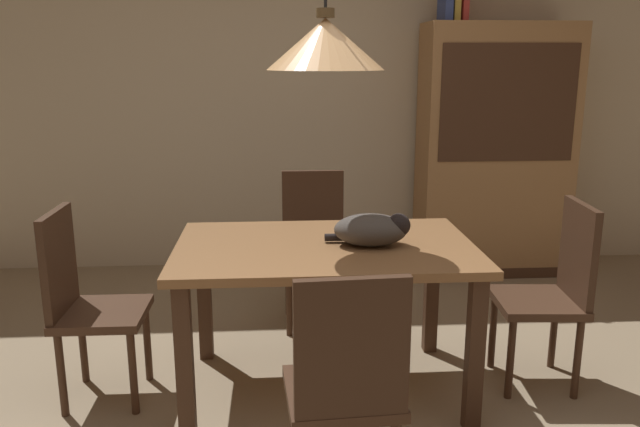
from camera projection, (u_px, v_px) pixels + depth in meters
back_wall at (302, 79)px, 4.82m from camera, size 6.40×0.10×2.90m
dining_table at (325, 265)px, 3.00m from camera, size 1.40×0.90×0.75m
chair_right_side at (554, 287)px, 3.11m from camera, size 0.43×0.43×0.93m
chair_left_side at (84, 298)px, 2.96m from camera, size 0.40×0.40×0.93m
chair_far_back at (314, 241)px, 3.89m from camera, size 0.40×0.40×0.93m
chair_near_front at (346, 383)px, 2.18m from camera, size 0.42×0.42×0.93m
cat_sleeping at (373, 229)px, 2.94m from camera, size 0.39×0.25×0.16m
pendant_lamp at (325, 43)px, 2.76m from camera, size 0.52×0.52×1.30m
hutch_bookcase at (494, 156)px, 4.73m from camera, size 1.12×0.45×1.85m
book_blue_wide at (445, 4)px, 4.44m from camera, size 0.06×0.24×0.24m
book_yellow_short at (454, 8)px, 4.45m from camera, size 0.04×0.20×0.18m
book_red_tall at (463, 1)px, 4.44m from camera, size 0.04×0.22×0.28m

